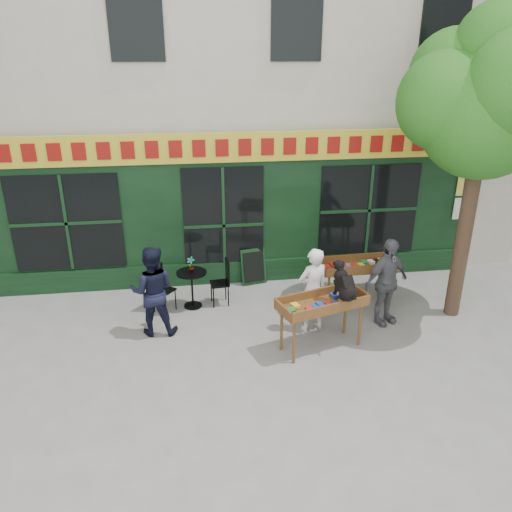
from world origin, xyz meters
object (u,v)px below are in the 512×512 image
object	(u,v)px
book_cart_right	(357,268)
man_left	(153,291)
woman	(313,290)
dog	(345,280)
book_cart_center	(322,305)
man_right	(386,282)
bistro_table	(192,282)

from	to	relation	value
book_cart_right	man_left	bearing A→B (deg)	-175.07
woman	dog	bearing A→B (deg)	99.47
dog	book_cart_center	bearing A→B (deg)	154.77
book_cart_center	dog	world-z (taller)	dog
man_right	man_left	bearing A→B (deg)	154.36
man_right	book_cart_right	bearing A→B (deg)	89.28
dog	bistro_table	xyz separation A→B (m)	(-2.51, 1.87, -0.75)
book_cart_center	woman	bearing A→B (deg)	72.90
bistro_table	man_right	bearing A→B (deg)	-17.64
bistro_table	man_left	bearing A→B (deg)	-127.87
book_cart_right	man_right	size ratio (longest dim) A/B	0.91
book_cart_center	man_left	distance (m)	3.00
book_cart_right	man_right	world-z (taller)	man_right
book_cart_right	man_right	xyz separation A→B (m)	(0.30, -0.75, 0.02)
dog	man_left	world-z (taller)	man_left
dog	man_left	size ratio (longest dim) A/B	0.36
dog	man_left	bearing A→B (deg)	146.03
dog	man_right	world-z (taller)	man_right
woman	book_cart_center	bearing A→B (deg)	72.90
book_cart_center	man_left	size ratio (longest dim) A/B	0.96
woman	book_cart_right	bearing A→B (deg)	-161.46
book_cart_center	man_left	bearing A→B (deg)	145.00
man_right	bistro_table	xyz separation A→B (m)	(-3.56, 1.13, -0.30)
book_cart_right	bistro_table	bearing A→B (deg)	170.80
dog	bistro_table	bearing A→B (deg)	126.14
dog	woman	distance (m)	0.92
man_right	bistro_table	size ratio (longest dim) A/B	2.22
man_right	man_left	distance (m)	4.27
man_right	man_left	size ratio (longest dim) A/B	1.00
book_cart_center	woman	distance (m)	0.65
book_cart_center	bistro_table	world-z (taller)	book_cart_center
book_cart_center	bistro_table	xyz separation A→B (m)	(-2.16, 1.82, -0.28)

